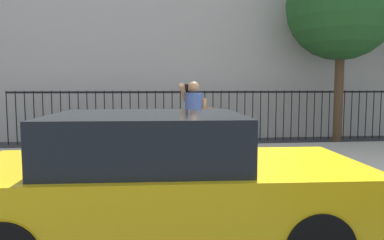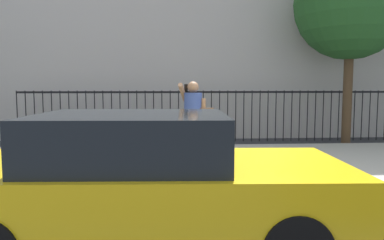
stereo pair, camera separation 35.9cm
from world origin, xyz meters
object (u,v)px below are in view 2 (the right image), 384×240
Objects in this scene: pedestrian_on_phone at (194,118)px; street_tree_far at (351,4)px; taxi_yellow at (147,182)px; street_bench at (112,133)px.

street_tree_far is at bearing 35.66° from pedestrian_on_phone.
street_tree_far is (5.46, 6.40, 3.37)m from taxi_yellow.
street_bench is at bearing 137.38° from pedestrian_on_phone.
pedestrian_on_phone is at bearing 76.17° from taxi_yellow.
taxi_yellow is 2.55× the size of pedestrian_on_phone.
pedestrian_on_phone is 6.51m from street_tree_far.
street_bench is at bearing 102.79° from taxi_yellow.
pedestrian_on_phone is 2.50m from street_bench.
pedestrian_on_phone is (0.74, 3.02, 0.42)m from taxi_yellow.
taxi_yellow is 2.68× the size of street_bench.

